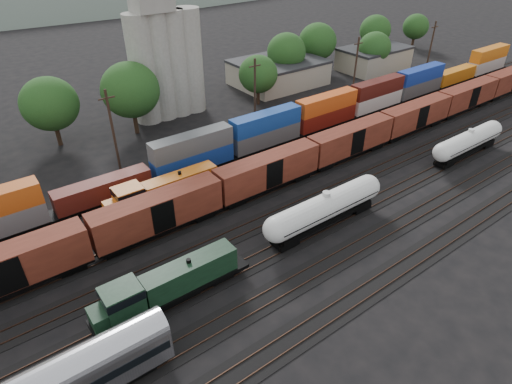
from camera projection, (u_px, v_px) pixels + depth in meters
ground at (282, 213)px, 52.58m from camera, size 600.00×600.00×0.00m
tracks at (282, 213)px, 52.56m from camera, size 180.00×33.20×0.20m
green_locomotive at (164, 287)px, 38.85m from camera, size 15.50×2.74×4.10m
tank_car_a at (325, 208)px, 48.79m from camera, size 17.27×3.09×4.53m
tank_car_b at (468, 141)px, 63.66m from camera, size 15.95×2.86×4.18m
orange_locomotive at (161, 191)px, 52.50m from camera, size 16.06×2.68×4.02m
boxcar_string at (350, 140)px, 62.73m from camera, size 169.00×2.90×4.20m
container_wall at (231, 143)px, 62.40m from camera, size 160.00×2.60×5.80m
grain_silo at (165, 53)px, 72.45m from camera, size 13.40×5.00×29.00m
industrial_sheds at (189, 99)px, 78.33m from camera, size 119.38×17.26×5.10m
tree_band at (85, 93)px, 67.90m from camera, size 166.86×20.14×13.75m
utility_poles at (191, 111)px, 64.09m from camera, size 122.20×0.36×12.00m
distant_hills at (32, 20)px, 251.38m from camera, size 860.00×286.00×130.00m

